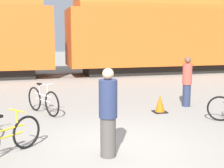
# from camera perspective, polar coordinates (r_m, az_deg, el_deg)

# --- Properties ---
(ground_plane) EXTENTS (80.00, 80.00, 0.00)m
(ground_plane) POSITION_cam_1_polar(r_m,az_deg,el_deg) (6.65, 1.44, -11.79)
(ground_plane) COLOR gray
(freight_train) EXTENTS (53.89, 3.12, 5.34)m
(freight_train) POSITION_cam_1_polar(r_m,az_deg,el_deg) (18.32, -9.50, 10.13)
(freight_train) COLOR black
(freight_train) RESTS_ON ground_plane
(rail_near) EXTENTS (65.89, 0.07, 0.01)m
(rail_near) POSITION_cam_1_polar(r_m,az_deg,el_deg) (17.76, -9.05, 1.20)
(rail_near) COLOR #4C4238
(rail_near) RESTS_ON ground_plane
(rail_far) EXTENTS (65.89, 0.07, 0.01)m
(rail_far) POSITION_cam_1_polar(r_m,az_deg,el_deg) (19.17, -9.49, 1.75)
(rail_far) COLOR #4C4238
(rail_far) RESTS_ON ground_plane
(bicycle_yellow) EXTENTS (1.33, 1.12, 0.87)m
(bicycle_yellow) POSITION_cam_1_polar(r_m,az_deg,el_deg) (6.53, -18.73, -9.22)
(bicycle_yellow) COLOR black
(bicycle_yellow) RESTS_ON ground_plane
(bicycle_silver) EXTENTS (0.87, 1.59, 0.94)m
(bicycle_silver) POSITION_cam_1_polar(r_m,az_deg,el_deg) (9.65, -12.51, -2.99)
(bicycle_silver) COLOR black
(bicycle_silver) RESTS_ON ground_plane
(person_in_navy) EXTENTS (0.36, 0.36, 1.74)m
(person_in_navy) POSITION_cam_1_polar(r_m,az_deg,el_deg) (6.01, -0.72, -5.34)
(person_in_navy) COLOR #514C47
(person_in_navy) RESTS_ON ground_plane
(person_in_red) EXTENTS (0.31, 0.31, 1.66)m
(person_in_red) POSITION_cam_1_polar(r_m,az_deg,el_deg) (10.60, 13.56, 0.47)
(person_in_red) COLOR #283351
(person_in_red) RESTS_ON ground_plane
(traffic_cone) EXTENTS (0.40, 0.40, 0.55)m
(traffic_cone) POSITION_cam_1_polar(r_m,az_deg,el_deg) (9.70, 8.76, -3.67)
(traffic_cone) COLOR black
(traffic_cone) RESTS_ON ground_plane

